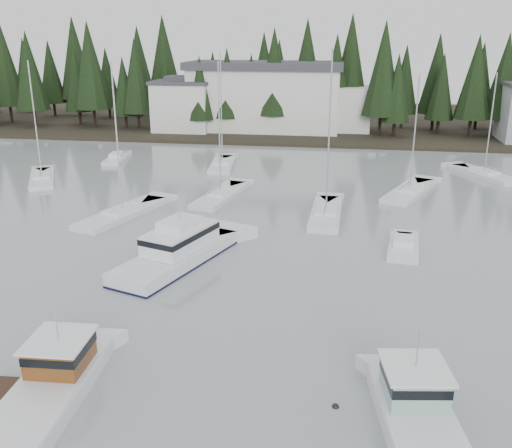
{
  "coord_description": "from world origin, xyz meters",
  "views": [
    {
      "loc": [
        8.56,
        -11.7,
        15.6
      ],
      "look_at": [
        2.34,
        27.0,
        2.5
      ],
      "focal_mm": 40.0,
      "sensor_mm": 36.0,
      "label": 1
    }
  ],
  "objects_px": {
    "cabin_cruiser_center": "(178,253)",
    "sailboat_8": "(484,176)",
    "harbor_inn": "(278,97)",
    "sailboat_9": "(123,215)",
    "runabout_1": "(403,248)",
    "lobster_boat_teal": "(420,423)",
    "sailboat_1": "(326,215)",
    "sailboat_4": "(222,166)",
    "sailboat_7": "(409,193)",
    "runabout_3": "(117,160)",
    "sailboat_3": "(221,197)",
    "lobster_boat_brown": "(48,389)",
    "sailboat_5": "(42,180)",
    "house_west": "(183,105)"
  },
  "relations": [
    {
      "from": "runabout_3",
      "to": "house_west",
      "type": "bearing_deg",
      "value": -15.91
    },
    {
      "from": "runabout_1",
      "to": "cabin_cruiser_center",
      "type": "bearing_deg",
      "value": 113.6
    },
    {
      "from": "lobster_boat_teal",
      "to": "sailboat_8",
      "type": "bearing_deg",
      "value": -23.26
    },
    {
      "from": "sailboat_9",
      "to": "runabout_3",
      "type": "bearing_deg",
      "value": 40.17
    },
    {
      "from": "sailboat_1",
      "to": "sailboat_5",
      "type": "bearing_deg",
      "value": 76.71
    },
    {
      "from": "lobster_boat_teal",
      "to": "runabout_1",
      "type": "xyz_separation_m",
      "value": [
        1.13,
        21.46,
        -0.42
      ]
    },
    {
      "from": "harbor_inn",
      "to": "runabout_1",
      "type": "relative_size",
      "value": 4.92
    },
    {
      "from": "cabin_cruiser_center",
      "to": "sailboat_8",
      "type": "relative_size",
      "value": 0.98
    },
    {
      "from": "lobster_boat_teal",
      "to": "sailboat_4",
      "type": "distance_m",
      "value": 50.95
    },
    {
      "from": "sailboat_7",
      "to": "runabout_3",
      "type": "distance_m",
      "value": 37.47
    },
    {
      "from": "sailboat_9",
      "to": "runabout_3",
      "type": "height_order",
      "value": "sailboat_9"
    },
    {
      "from": "harbor_inn",
      "to": "sailboat_9",
      "type": "xyz_separation_m",
      "value": [
        -8.14,
        -47.56,
        -5.71
      ]
    },
    {
      "from": "sailboat_3",
      "to": "runabout_1",
      "type": "distance_m",
      "value": 20.77
    },
    {
      "from": "sailboat_5",
      "to": "sailboat_9",
      "type": "relative_size",
      "value": 0.96
    },
    {
      "from": "cabin_cruiser_center",
      "to": "sailboat_4",
      "type": "height_order",
      "value": "sailboat_4"
    },
    {
      "from": "lobster_boat_teal",
      "to": "runabout_3",
      "type": "distance_m",
      "value": 58.7
    },
    {
      "from": "cabin_cruiser_center",
      "to": "sailboat_9",
      "type": "distance_m",
      "value": 12.82
    },
    {
      "from": "harbor_inn",
      "to": "sailboat_4",
      "type": "distance_m",
      "value": 27.22
    },
    {
      "from": "harbor_inn",
      "to": "sailboat_4",
      "type": "bearing_deg",
      "value": -97.73
    },
    {
      "from": "lobster_boat_teal",
      "to": "runabout_3",
      "type": "height_order",
      "value": "lobster_boat_teal"
    },
    {
      "from": "cabin_cruiser_center",
      "to": "sailboat_9",
      "type": "height_order",
      "value": "sailboat_9"
    },
    {
      "from": "sailboat_4",
      "to": "sailboat_9",
      "type": "xyz_separation_m",
      "value": [
        -4.56,
        -21.18,
        -0.01
      ]
    },
    {
      "from": "cabin_cruiser_center",
      "to": "sailboat_3",
      "type": "relative_size",
      "value": 0.87
    },
    {
      "from": "sailboat_7",
      "to": "runabout_3",
      "type": "bearing_deg",
      "value": 96.31
    },
    {
      "from": "sailboat_3",
      "to": "sailboat_8",
      "type": "bearing_deg",
      "value": -54.63
    },
    {
      "from": "sailboat_8",
      "to": "runabout_1",
      "type": "relative_size",
      "value": 2.03
    },
    {
      "from": "harbor_inn",
      "to": "sailboat_1",
      "type": "bearing_deg",
      "value": -77.42
    },
    {
      "from": "sailboat_7",
      "to": "sailboat_9",
      "type": "bearing_deg",
      "value": 136.92
    },
    {
      "from": "lobster_boat_teal",
      "to": "sailboat_4",
      "type": "xyz_separation_m",
      "value": [
        -18.61,
        47.43,
        -0.47
      ]
    },
    {
      "from": "sailboat_5",
      "to": "harbor_inn",
      "type": "bearing_deg",
      "value": -58.48
    },
    {
      "from": "harbor_inn",
      "to": "sailboat_9",
      "type": "bearing_deg",
      "value": -99.72
    },
    {
      "from": "house_west",
      "to": "runabout_1",
      "type": "relative_size",
      "value": 1.59
    },
    {
      "from": "sailboat_3",
      "to": "sailboat_8",
      "type": "xyz_separation_m",
      "value": [
        28.05,
        13.66,
        -0.01
      ]
    },
    {
      "from": "lobster_boat_teal",
      "to": "sailboat_1",
      "type": "distance_m",
      "value": 29.57
    },
    {
      "from": "harbor_inn",
      "to": "sailboat_3",
      "type": "distance_m",
      "value": 40.64
    },
    {
      "from": "harbor_inn",
      "to": "sailboat_7",
      "type": "height_order",
      "value": "sailboat_7"
    },
    {
      "from": "house_west",
      "to": "sailboat_3",
      "type": "distance_m",
      "value": 39.84
    },
    {
      "from": "lobster_boat_brown",
      "to": "sailboat_7",
      "type": "height_order",
      "value": "sailboat_7"
    },
    {
      "from": "lobster_boat_brown",
      "to": "sailboat_8",
      "type": "xyz_separation_m",
      "value": [
        28.5,
        47.4,
        -0.44
      ]
    },
    {
      "from": "sailboat_9",
      "to": "lobster_boat_teal",
      "type": "bearing_deg",
      "value": -121.85
    },
    {
      "from": "lobster_boat_brown",
      "to": "sailboat_5",
      "type": "distance_m",
      "value": 42.78
    },
    {
      "from": "lobster_boat_brown",
      "to": "sailboat_5",
      "type": "height_order",
      "value": "sailboat_5"
    },
    {
      "from": "sailboat_9",
      "to": "cabin_cruiser_center",
      "type": "bearing_deg",
      "value": -123.9
    },
    {
      "from": "sailboat_1",
      "to": "sailboat_3",
      "type": "distance_m",
      "value": 11.57
    },
    {
      "from": "lobster_boat_teal",
      "to": "sailboat_3",
      "type": "xyz_separation_m",
      "value": [
        -15.74,
        33.58,
        -0.48
      ]
    },
    {
      "from": "cabin_cruiser_center",
      "to": "runabout_1",
      "type": "xyz_separation_m",
      "value": [
        16.17,
        5.11,
        -0.6
      ]
    },
    {
      "from": "harbor_inn",
      "to": "lobster_boat_teal",
      "type": "xyz_separation_m",
      "value": [
        15.03,
        -73.81,
        -5.22
      ]
    },
    {
      "from": "lobster_boat_brown",
      "to": "runabout_3",
      "type": "xyz_separation_m",
      "value": [
        -16.68,
        48.79,
        -0.37
      ]
    },
    {
      "from": "sailboat_4",
      "to": "sailboat_7",
      "type": "bearing_deg",
      "value": -119.57
    },
    {
      "from": "lobster_boat_brown",
      "to": "sailboat_7",
      "type": "distance_m",
      "value": 42.97
    }
  ]
}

